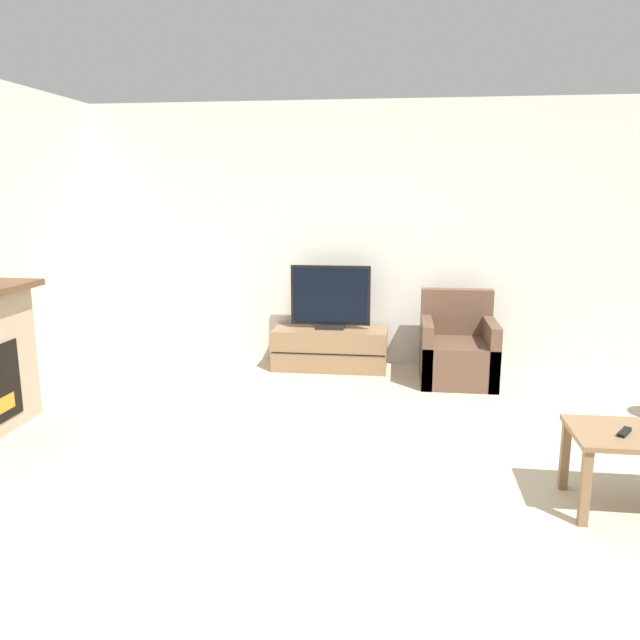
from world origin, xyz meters
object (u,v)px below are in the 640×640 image
at_px(tv_stand, 330,348).
at_px(tv, 330,299).
at_px(remote, 624,432).
at_px(armchair, 457,352).

bearing_deg(tv_stand, tv, -90.00).
bearing_deg(tv, remote, -54.29).
relative_size(armchair, remote, 5.79).
distance_m(tv_stand, armchair, 1.29).
height_order(tv_stand, armchair, armchair).
xyz_separation_m(armchair, remote, (0.70, -2.47, 0.20)).
xyz_separation_m(tv, armchair, (1.26, -0.26, -0.44)).
bearing_deg(tv_stand, remote, -54.31).
xyz_separation_m(tv, remote, (1.96, -2.73, -0.24)).
distance_m(tv, remote, 3.37).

